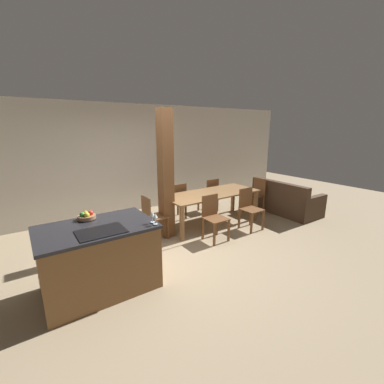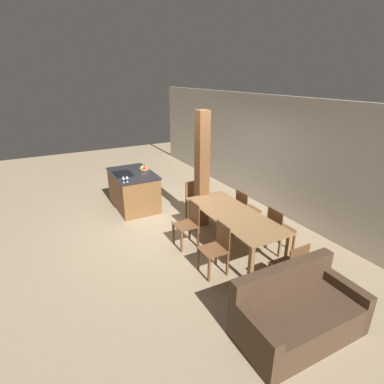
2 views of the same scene
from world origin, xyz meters
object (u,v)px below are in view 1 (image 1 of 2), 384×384
kitchen_island (99,258)px  dining_table (211,196)px  wine_glass_middle (152,214)px  fruit_bowl (87,216)px  dining_chair_far_right (210,194)px  dining_chair_near_right (249,208)px  couch (285,202)px  dining_chair_near_left (214,217)px  dining_chair_foot_end (256,194)px  dining_chair_far_left (177,200)px  timber_post (166,175)px  dining_chair_head_end (152,216)px  wine_glass_near (155,216)px

kitchen_island → dining_table: size_ratio=0.66×
wine_glass_middle → dining_table: wine_glass_middle is taller
fruit_bowl → dining_chair_far_right: (3.28, 1.40, -0.49)m
dining_chair_near_right → couch: 1.60m
dining_chair_near_left → dining_chair_foot_end: bearing=19.2°
dining_chair_far_left → dining_chair_foot_end: 2.07m
dining_chair_foot_end → timber_post: 2.73m
dining_table → dining_chair_near_right: 0.86m
dining_chair_far_right → dining_chair_head_end: size_ratio=1.00×
dining_chair_near_left → dining_chair_far_right: 1.68m
wine_glass_near → timber_post: timber_post is taller
wine_glass_near → wine_glass_middle: same height
dining_chair_head_end → couch: bearing=-97.5°
wine_glass_middle → dining_chair_far_right: 3.35m
wine_glass_near → dining_chair_head_end: 1.67m
wine_glass_middle → dining_chair_far_left: bearing=51.7°
dining_chair_far_right → couch: 1.95m
wine_glass_middle → kitchen_island: bearing=154.0°
fruit_bowl → dining_chair_far_left: (2.30, 1.40, -0.49)m
dining_chair_near_right → couch: dining_chair_near_right is taller
fruit_bowl → timber_post: timber_post is taller
fruit_bowl → wine_glass_near: bearing=-46.3°
kitchen_island → dining_chair_foot_end: bearing=13.9°
wine_glass_middle → dining_chair_far_left: (1.61, 2.04, -0.56)m
kitchen_island → fruit_bowl: 0.60m
dining_chair_near_right → dining_chair_foot_end: size_ratio=1.00×
fruit_bowl → timber_post: 1.80m
wine_glass_middle → dining_chair_head_end: bearing=64.9°
wine_glass_near → couch: wine_glass_near is taller
fruit_bowl → dining_chair_near_right: size_ratio=0.28×
kitchen_island → dining_chair_foot_end: kitchen_island is taller
fruit_bowl → kitchen_island: bearing=-83.6°
fruit_bowl → dining_chair_far_right: size_ratio=0.28×
couch → dining_chair_foot_end: bearing=53.8°
wine_glass_middle → couch: wine_glass_middle is taller
timber_post → wine_glass_middle: bearing=-125.2°
wine_glass_middle → dining_chair_far_left: 2.66m
wine_glass_near → dining_chair_far_left: wine_glass_near is taller
dining_chair_near_left → dining_chair_head_end: 1.19m
wine_glass_middle → dining_chair_far_left: size_ratio=0.17×
dining_chair_near_left → couch: 2.57m
wine_glass_near → dining_chair_foot_end: bearing=22.0°
dining_table → timber_post: 1.30m
fruit_bowl → dining_chair_head_end: (1.32, 0.72, -0.49)m
fruit_bowl → dining_chair_head_end: size_ratio=0.28×
dining_chair_near_left → wine_glass_near: bearing=-154.7°
dining_chair_far_left → dining_chair_far_right: bearing=-180.0°
dining_chair_near_left → dining_chair_foot_end: 2.07m
wine_glass_near → dining_table: bearing=34.4°
couch → timber_post: 3.39m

